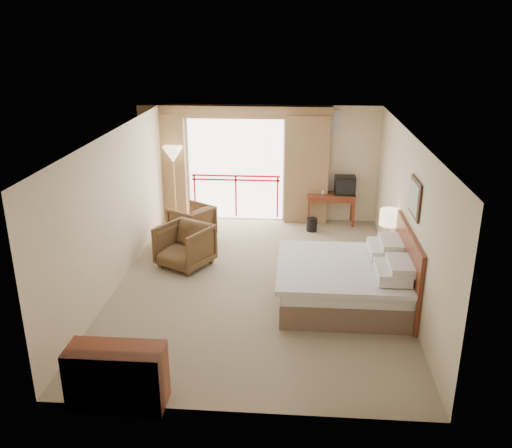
# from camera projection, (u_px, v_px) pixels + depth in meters

# --- Properties ---
(floor) EXTENTS (7.00, 7.00, 0.00)m
(floor) POSITION_uv_depth(u_px,v_px,m) (259.00, 283.00, 9.78)
(floor) COLOR gray
(floor) RESTS_ON ground
(ceiling) EXTENTS (7.00, 7.00, 0.00)m
(ceiling) POSITION_uv_depth(u_px,v_px,m) (259.00, 134.00, 8.85)
(ceiling) COLOR white
(ceiling) RESTS_ON wall_back
(wall_back) EXTENTS (5.00, 0.00, 5.00)m
(wall_back) POSITION_uv_depth(u_px,v_px,m) (270.00, 164.00, 12.59)
(wall_back) COLOR beige
(wall_back) RESTS_ON ground
(wall_front) EXTENTS (5.00, 0.00, 5.00)m
(wall_front) POSITION_uv_depth(u_px,v_px,m) (236.00, 313.00, 6.03)
(wall_front) COLOR beige
(wall_front) RESTS_ON ground
(wall_left) EXTENTS (0.00, 7.00, 7.00)m
(wall_left) POSITION_uv_depth(u_px,v_px,m) (117.00, 208.00, 9.49)
(wall_left) COLOR beige
(wall_left) RESTS_ON ground
(wall_right) EXTENTS (0.00, 7.00, 7.00)m
(wall_right) POSITION_uv_depth(u_px,v_px,m) (407.00, 216.00, 9.13)
(wall_right) COLOR beige
(wall_right) RESTS_ON ground
(balcony_door) EXTENTS (2.40, 0.00, 2.40)m
(balcony_door) POSITION_uv_depth(u_px,v_px,m) (236.00, 169.00, 12.68)
(balcony_door) COLOR white
(balcony_door) RESTS_ON wall_back
(balcony_railing) EXTENTS (2.09, 0.03, 1.02)m
(balcony_railing) POSITION_uv_depth(u_px,v_px,m) (236.00, 186.00, 12.79)
(balcony_railing) COLOR red
(balcony_railing) RESTS_ON wall_back
(curtain_left) EXTENTS (1.00, 0.26, 2.50)m
(curtain_left) POSITION_uv_depth(u_px,v_px,m) (165.00, 167.00, 12.66)
(curtain_left) COLOR olive
(curtain_left) RESTS_ON wall_back
(curtain_right) EXTENTS (1.00, 0.26, 2.50)m
(curtain_right) POSITION_uv_depth(u_px,v_px,m) (306.00, 170.00, 12.42)
(curtain_right) COLOR olive
(curtain_right) RESTS_ON wall_back
(valance) EXTENTS (4.40, 0.22, 0.28)m
(valance) POSITION_uv_depth(u_px,v_px,m) (234.00, 112.00, 12.12)
(valance) COLOR olive
(valance) RESTS_ON wall_back
(hvac_vent) EXTENTS (0.50, 0.04, 0.50)m
(hvac_vent) POSITION_uv_depth(u_px,v_px,m) (328.00, 121.00, 12.12)
(hvac_vent) COLOR silver
(hvac_vent) RESTS_ON wall_back
(bed) EXTENTS (2.13, 2.06, 0.97)m
(bed) POSITION_uv_depth(u_px,v_px,m) (346.00, 281.00, 8.98)
(bed) COLOR brown
(bed) RESTS_ON floor
(headboard) EXTENTS (0.06, 2.10, 1.30)m
(headboard) POSITION_uv_depth(u_px,v_px,m) (407.00, 268.00, 8.81)
(headboard) COLOR #5E2314
(headboard) RESTS_ON wall_right
(framed_art) EXTENTS (0.04, 0.72, 0.60)m
(framed_art) POSITION_uv_depth(u_px,v_px,m) (415.00, 198.00, 8.40)
(framed_art) COLOR black
(framed_art) RESTS_ON wall_right
(nightstand) EXTENTS (0.43, 0.50, 0.57)m
(nightstand) POSITION_uv_depth(u_px,v_px,m) (386.00, 258.00, 10.11)
(nightstand) COLOR #5E2314
(nightstand) RESTS_ON floor
(table_lamp) EXTENTS (0.36, 0.36, 0.63)m
(table_lamp) POSITION_uv_depth(u_px,v_px,m) (389.00, 218.00, 9.89)
(table_lamp) COLOR tan
(table_lamp) RESTS_ON nightstand
(phone) EXTENTS (0.20, 0.17, 0.08)m
(phone) POSITION_uv_depth(u_px,v_px,m) (386.00, 245.00, 9.86)
(phone) COLOR black
(phone) RESTS_ON nightstand
(desk) EXTENTS (1.11, 0.54, 0.72)m
(desk) POSITION_uv_depth(u_px,v_px,m) (331.00, 199.00, 12.60)
(desk) COLOR #5E2314
(desk) RESTS_ON floor
(tv) EXTENTS (0.46, 0.37, 0.42)m
(tv) POSITION_uv_depth(u_px,v_px,m) (345.00, 185.00, 12.40)
(tv) COLOR black
(tv) RESTS_ON desk
(coffee_maker) EXTENTS (0.13, 0.13, 0.27)m
(coffee_maker) POSITION_uv_depth(u_px,v_px,m) (316.00, 188.00, 12.48)
(coffee_maker) COLOR black
(coffee_maker) RESTS_ON desk
(cup) EXTENTS (0.07, 0.07, 0.09)m
(cup) POSITION_uv_depth(u_px,v_px,m) (323.00, 192.00, 12.45)
(cup) COLOR white
(cup) RESTS_ON desk
(wastebasket) EXTENTS (0.30, 0.30, 0.30)m
(wastebasket) POSITION_uv_depth(u_px,v_px,m) (312.00, 225.00, 12.20)
(wastebasket) COLOR black
(wastebasket) RESTS_ON floor
(armchair_far) EXTENTS (1.11, 1.11, 0.74)m
(armchair_far) POSITION_uv_depth(u_px,v_px,m) (192.00, 238.00, 11.83)
(armchair_far) COLOR #4D341E
(armchair_far) RESTS_ON floor
(armchair_near) EXTENTS (1.21, 1.22, 0.83)m
(armchair_near) POSITION_uv_depth(u_px,v_px,m) (186.00, 266.00, 10.47)
(armchair_near) COLOR #4D341E
(armchair_near) RESTS_ON floor
(side_table) EXTENTS (0.46, 0.46, 0.50)m
(side_table) POSITION_uv_depth(u_px,v_px,m) (166.00, 236.00, 11.03)
(side_table) COLOR black
(side_table) RESTS_ON floor
(book) EXTENTS (0.21, 0.25, 0.02)m
(book) POSITION_uv_depth(u_px,v_px,m) (165.00, 228.00, 10.97)
(book) COLOR white
(book) RESTS_ON side_table
(floor_lamp) EXTENTS (0.46, 0.46, 1.81)m
(floor_lamp) POSITION_uv_depth(u_px,v_px,m) (173.00, 157.00, 12.27)
(floor_lamp) COLOR tan
(floor_lamp) RESTS_ON floor
(dresser) EXTENTS (1.17, 0.50, 0.78)m
(dresser) POSITION_uv_depth(u_px,v_px,m) (117.00, 377.00, 6.52)
(dresser) COLOR #5E2314
(dresser) RESTS_ON floor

